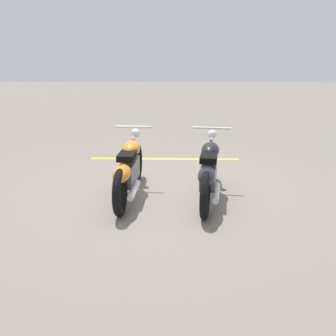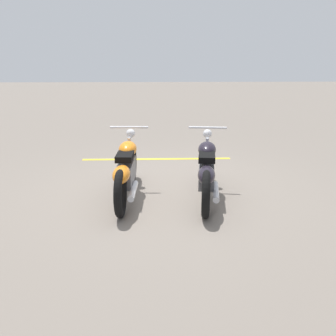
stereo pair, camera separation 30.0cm
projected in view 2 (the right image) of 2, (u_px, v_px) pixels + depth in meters
The scene contains 4 objects.
ground_plane at pixel (166, 189), 6.30m from camera, with size 60.00×60.00×0.00m, color slate.
motorcycle_bright_foreground at pixel (126, 170), 5.78m from camera, with size 2.23×0.62×1.04m.
motorcycle_dark_foreground at pixel (207, 170), 5.75m from camera, with size 2.22×0.63×1.04m.
parking_stripe_near at pixel (157, 159), 8.19m from camera, with size 3.20×0.12×0.01m, color yellow.
Camera 2 is at (5.95, -0.19, 2.10)m, focal length 40.37 mm.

